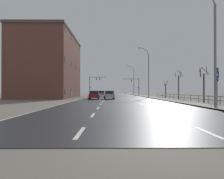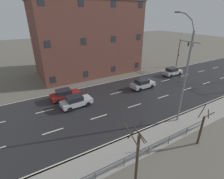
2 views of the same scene
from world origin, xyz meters
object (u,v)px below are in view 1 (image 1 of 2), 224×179
(car_far_left, at_px, (109,95))
(brick_building, at_px, (49,66))
(car_near_right, at_px, (102,93))
(street_lamp_distant, at_px, (133,81))
(street_lamp_midground, at_px, (148,73))
(car_distant, at_px, (109,94))
(car_near_left, at_px, (94,95))
(street_lamp_foreground, at_px, (214,49))
(highway_sign, at_px, (217,82))
(traffic_signal_left, at_px, (93,82))
(traffic_signal_right, at_px, (136,84))

(car_far_left, bearing_deg, brick_building, 147.00)
(car_near_right, bearing_deg, street_lamp_distant, 58.36)
(street_lamp_midground, height_order, car_far_left, street_lamp_midground)
(car_distant, height_order, brick_building, brick_building)
(street_lamp_distant, xyz_separation_m, car_near_left, (-11.67, -39.87, -4.61))
(street_lamp_foreground, height_order, highway_sign, street_lamp_foreground)
(street_lamp_distant, xyz_separation_m, traffic_signal_left, (-14.12, -12.09, -1.16))
(street_lamp_midground, bearing_deg, brick_building, -176.53)
(highway_sign, distance_m, traffic_signal_left, 49.45)
(street_lamp_midground, xyz_separation_m, brick_building, (-22.39, -1.36, 1.36))
(traffic_signal_right, xyz_separation_m, traffic_signal_left, (-13.59, -0.54, 0.48))
(traffic_signal_left, bearing_deg, brick_building, -112.97)
(car_near_right, relative_size, car_distant, 0.99)
(street_lamp_foreground, distance_m, car_far_left, 23.39)
(brick_building, bearing_deg, street_lamp_distant, 54.67)
(car_distant, xyz_separation_m, brick_building, (-13.22, -3.92, 6.23))
(street_lamp_distant, height_order, highway_sign, street_lamp_distant)
(traffic_signal_left, distance_m, brick_building, 21.32)
(highway_sign, height_order, car_distant, highway_sign)
(car_near_left, bearing_deg, brick_building, 140.80)
(car_near_left, bearing_deg, car_far_left, 12.17)
(highway_sign, bearing_deg, traffic_signal_left, 107.77)
(car_near_right, height_order, car_distant, same)
(highway_sign, bearing_deg, street_lamp_distant, 90.93)
(street_lamp_foreground, height_order, street_lamp_midground, street_lamp_midground)
(street_lamp_foreground, height_order, car_distant, street_lamp_foreground)
(street_lamp_distant, distance_m, car_distant, 29.47)
(traffic_signal_left, xyz_separation_m, car_distant, (4.97, -15.54, -3.45))
(highway_sign, xyz_separation_m, brick_building, (-23.33, 27.59, 4.71))
(traffic_signal_left, bearing_deg, traffic_signal_right, 2.27)
(traffic_signal_left, relative_size, car_distant, 1.50)
(car_near_left, relative_size, brick_building, 0.20)
(highway_sign, bearing_deg, street_lamp_foreground, -126.51)
(street_lamp_midground, bearing_deg, car_distant, 164.37)
(traffic_signal_right, distance_m, car_near_left, 30.57)
(street_lamp_midground, distance_m, car_distant, 10.70)
(brick_building, bearing_deg, street_lamp_foreground, -52.15)
(car_near_right, xyz_separation_m, car_far_left, (2.34, -21.00, 0.00))
(car_near_left, bearing_deg, car_near_right, 87.54)
(brick_building, bearing_deg, car_far_left, -29.61)
(highway_sign, bearing_deg, brick_building, 130.22)
(car_near_left, distance_m, car_far_left, 2.85)
(street_lamp_distant, bearing_deg, car_near_left, -106.31)
(street_lamp_foreground, height_order, traffic_signal_right, street_lamp_foreground)
(street_lamp_foreground, height_order, car_near_left, street_lamp_foreground)
(traffic_signal_right, height_order, car_near_right, traffic_signal_right)
(traffic_signal_left, height_order, car_near_left, traffic_signal_left)
(traffic_signal_right, bearing_deg, traffic_signal_left, -177.73)
(street_lamp_distant, relative_size, brick_building, 0.55)
(street_lamp_distant, bearing_deg, traffic_signal_left, -139.42)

